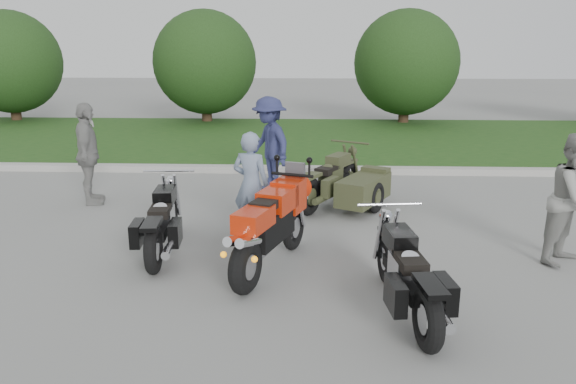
{
  "coord_description": "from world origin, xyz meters",
  "views": [
    {
      "loc": [
        0.78,
        -6.49,
        2.91
      ],
      "look_at": [
        0.44,
        1.34,
        0.8
      ],
      "focal_mm": 35.0,
      "sensor_mm": 36.0,
      "label": 1
    }
  ],
  "objects_px": {
    "sportbike_red": "(270,225)",
    "cruiser_right": "(408,279)",
    "cruiser_left": "(162,224)",
    "person_stripe": "(251,185)",
    "cruiser_sidecar": "(349,186)",
    "person_grey": "(575,199)",
    "person_back": "(88,154)",
    "person_denim": "(269,144)"
  },
  "relations": [
    {
      "from": "cruiser_right",
      "to": "person_grey",
      "type": "xyz_separation_m",
      "value": [
        2.44,
        1.67,
        0.45
      ]
    },
    {
      "from": "cruiser_right",
      "to": "cruiser_sidecar",
      "type": "relative_size",
      "value": 1.05
    },
    {
      "from": "cruiser_right",
      "to": "person_stripe",
      "type": "relative_size",
      "value": 1.38
    },
    {
      "from": "cruiser_sidecar",
      "to": "person_back",
      "type": "distance_m",
      "value": 4.75
    },
    {
      "from": "cruiser_left",
      "to": "cruiser_right",
      "type": "relative_size",
      "value": 0.99
    },
    {
      "from": "cruiser_left",
      "to": "sportbike_red",
      "type": "bearing_deg",
      "value": -24.41
    },
    {
      "from": "sportbike_red",
      "to": "cruiser_right",
      "type": "distance_m",
      "value": 1.99
    },
    {
      "from": "cruiser_left",
      "to": "person_grey",
      "type": "xyz_separation_m",
      "value": [
        5.57,
        -0.06,
        0.45
      ]
    },
    {
      "from": "cruiser_left",
      "to": "cruiser_sidecar",
      "type": "distance_m",
      "value": 3.61
    },
    {
      "from": "cruiser_left",
      "to": "person_denim",
      "type": "height_order",
      "value": "person_denim"
    },
    {
      "from": "sportbike_red",
      "to": "cruiser_left",
      "type": "relative_size",
      "value": 0.99
    },
    {
      "from": "cruiser_right",
      "to": "cruiser_sidecar",
      "type": "xyz_separation_m",
      "value": [
        -0.39,
        4.08,
        -0.03
      ]
    },
    {
      "from": "sportbike_red",
      "to": "cruiser_left",
      "type": "height_order",
      "value": "sportbike_red"
    },
    {
      "from": "person_stripe",
      "to": "person_denim",
      "type": "height_order",
      "value": "person_denim"
    },
    {
      "from": "sportbike_red",
      "to": "person_stripe",
      "type": "distance_m",
      "value": 1.39
    },
    {
      "from": "person_grey",
      "to": "person_back",
      "type": "height_order",
      "value": "person_back"
    },
    {
      "from": "sportbike_red",
      "to": "cruiser_right",
      "type": "bearing_deg",
      "value": -18.35
    },
    {
      "from": "person_denim",
      "to": "person_back",
      "type": "distance_m",
      "value": 3.41
    },
    {
      "from": "person_grey",
      "to": "person_back",
      "type": "xyz_separation_m",
      "value": [
        -7.55,
        2.51,
        0.04
      ]
    },
    {
      "from": "person_grey",
      "to": "sportbike_red",
      "type": "bearing_deg",
      "value": 143.94
    },
    {
      "from": "sportbike_red",
      "to": "person_denim",
      "type": "relative_size",
      "value": 1.17
    },
    {
      "from": "sportbike_red",
      "to": "person_stripe",
      "type": "xyz_separation_m",
      "value": [
        -0.39,
        1.32,
        0.18
      ]
    },
    {
      "from": "person_grey",
      "to": "cruiser_sidecar",
      "type": "bearing_deg",
      "value": 96.83
    },
    {
      "from": "cruiser_left",
      "to": "person_stripe",
      "type": "xyz_separation_m",
      "value": [
        1.17,
        0.79,
        0.38
      ]
    },
    {
      "from": "sportbike_red",
      "to": "cruiser_right",
      "type": "height_order",
      "value": "sportbike_red"
    },
    {
      "from": "sportbike_red",
      "to": "person_back",
      "type": "relative_size",
      "value": 1.18
    },
    {
      "from": "person_denim",
      "to": "person_back",
      "type": "bearing_deg",
      "value": -105.98
    },
    {
      "from": "person_grey",
      "to": "person_stripe",
      "type": "bearing_deg",
      "value": 126.28
    },
    {
      "from": "cruiser_left",
      "to": "cruiser_right",
      "type": "xyz_separation_m",
      "value": [
        3.13,
        -1.73,
        0.01
      ]
    },
    {
      "from": "cruiser_sidecar",
      "to": "person_stripe",
      "type": "distance_m",
      "value": 2.25
    },
    {
      "from": "sportbike_red",
      "to": "cruiser_right",
      "type": "xyz_separation_m",
      "value": [
        1.58,
        -1.2,
        -0.19
      ]
    },
    {
      "from": "cruiser_sidecar",
      "to": "person_denim",
      "type": "distance_m",
      "value": 2.04
    },
    {
      "from": "cruiser_left",
      "to": "person_grey",
      "type": "bearing_deg",
      "value": -6.1
    },
    {
      "from": "person_back",
      "to": "sportbike_red",
      "type": "bearing_deg",
      "value": -146.59
    },
    {
      "from": "cruiser_right",
      "to": "cruiser_sidecar",
      "type": "distance_m",
      "value": 4.1
    },
    {
      "from": "cruiser_right",
      "to": "person_stripe",
      "type": "height_order",
      "value": "person_stripe"
    },
    {
      "from": "sportbike_red",
      "to": "person_back",
      "type": "distance_m",
      "value": 4.63
    },
    {
      "from": "sportbike_red",
      "to": "person_stripe",
      "type": "height_order",
      "value": "person_stripe"
    },
    {
      "from": "person_grey",
      "to": "person_back",
      "type": "distance_m",
      "value": 7.96
    },
    {
      "from": "person_stripe",
      "to": "cruiser_right",
      "type": "bearing_deg",
      "value": 148.47
    },
    {
      "from": "person_stripe",
      "to": "person_denim",
      "type": "distance_m",
      "value": 2.83
    },
    {
      "from": "cruiser_right",
      "to": "person_denim",
      "type": "distance_m",
      "value": 5.7
    }
  ]
}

